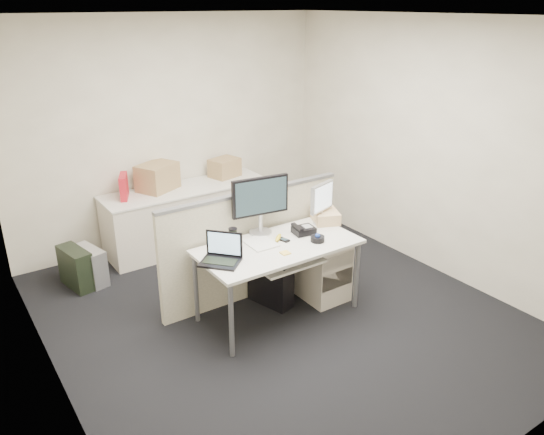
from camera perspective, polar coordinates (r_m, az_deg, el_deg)
floor at (r=5.23m, az=0.64°, el=-10.29°), size 4.00×4.50×0.01m
ceiling at (r=4.41m, az=0.80°, el=20.86°), size 4.00×4.50×0.01m
wall_back at (r=6.55m, az=-10.78°, el=9.00°), size 4.00×0.02×2.70m
wall_front at (r=3.22m, az=24.47°, el=-6.82°), size 4.00×0.02×2.70m
wall_left at (r=3.93m, az=-23.97°, el=-1.53°), size 0.02×4.50×2.70m
wall_right at (r=5.97m, az=16.78°, el=7.18°), size 0.02×4.50×2.70m
desk at (r=4.90m, az=0.67°, el=-3.67°), size 1.50×0.75×0.73m
keyboard_tray at (r=4.79m, az=1.91°, el=-4.93°), size 0.62×0.32×0.02m
drawer_pedestal at (r=5.39m, az=5.18°, el=-5.28°), size 0.40×0.55×0.65m
cubicle_partition at (r=5.28m, az=-2.10°, el=-3.05°), size 2.00×0.06×1.10m
back_counter at (r=6.56m, az=-9.02°, el=0.06°), size 2.00×0.60×0.72m
monitor_main at (r=5.01m, az=-1.27°, el=1.28°), size 0.59×0.29×0.57m
monitor_small at (r=5.29m, az=5.36°, el=1.46°), size 0.38×0.27×0.42m
laptop at (r=4.51m, az=-5.65°, el=-3.53°), size 0.40×0.41×0.25m
trackball at (r=4.95m, az=4.92°, el=-2.30°), size 0.14×0.14×0.05m
desk_phone at (r=5.11m, az=3.43°, el=-1.38°), size 0.22×0.19×0.06m
paper_stack at (r=4.90m, az=-1.28°, el=-2.75°), size 0.25×0.32×0.01m
sticky_pad at (r=4.71m, az=1.43°, el=-3.83°), size 0.08×0.08×0.01m
travel_mug at (r=4.84m, az=-4.22°, el=-2.18°), size 0.09×0.09×0.16m
banana at (r=4.97m, az=0.68°, el=-2.18°), size 0.16×0.15×0.04m
cellphone at (r=4.96m, az=1.30°, el=-2.42°), size 0.08×0.12×0.01m
manila_folders at (r=5.40m, az=5.74°, el=0.17°), size 0.35×0.38×0.12m
keyboard at (r=4.83m, az=2.11°, el=-4.34°), size 0.49×0.31×0.03m
pc_tower_desk at (r=5.28m, az=-0.15°, el=-7.17°), size 0.30×0.49×0.42m
pc_tower_spare_dark at (r=5.94m, az=-20.34°, el=-5.11°), size 0.27×0.49×0.43m
pc_tower_spare_silver at (r=5.98m, az=-18.95°, el=-4.90°), size 0.27×0.46×0.40m
cardboard_box_left at (r=6.38m, az=-12.21°, el=4.21°), size 0.55×0.50×0.33m
cardboard_box_right at (r=6.76m, az=-5.12°, el=5.28°), size 0.41×0.35×0.25m
red_binder at (r=6.20m, az=-15.64°, el=3.15°), size 0.19×0.31×0.29m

